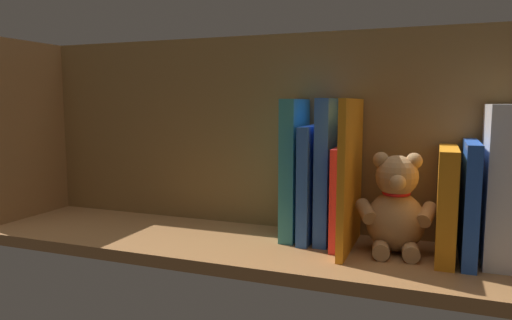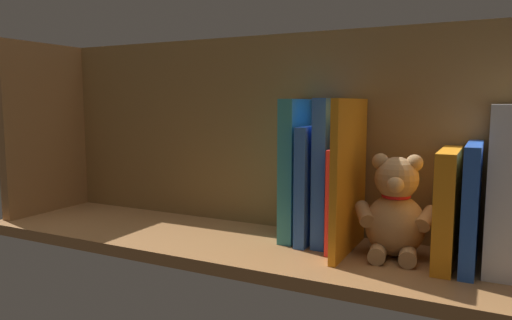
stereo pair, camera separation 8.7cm
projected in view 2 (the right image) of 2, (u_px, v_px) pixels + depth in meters
ground_plane at (256, 246)px, 89.25cm from camera, size 116.16×28.41×2.20cm
shelf_back_panel at (282, 132)px, 97.32cm from camera, size 116.16×1.50×39.54cm
shelf_side_divider at (44, 129)px, 111.77cm from camera, size 2.40×22.41×39.54cm
dictionary_thick_white at (504, 188)px, 72.61cm from camera, size 4.93×13.95×25.63cm
book_3 at (471, 206)px, 74.22cm from camera, size 2.23×15.81×19.63cm
book_4 at (448, 207)px, 75.80cm from camera, size 2.97×15.88×18.52cm
teddy_bear at (395, 212)px, 79.49cm from camera, size 14.03×11.96×17.42cm
book_5 at (349, 176)px, 81.31cm from camera, size 1.24×18.32×26.57cm
book_6 at (341, 197)px, 84.70cm from camera, size 1.23×13.96×18.05cm
book_7 at (328, 172)px, 86.42cm from camera, size 2.50×11.65×26.67cm
book_8 at (311, 184)px, 87.77cm from camera, size 2.06×12.45×21.64cm
book_9 at (296, 170)px, 89.44cm from camera, size 2.80×11.31×26.55cm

